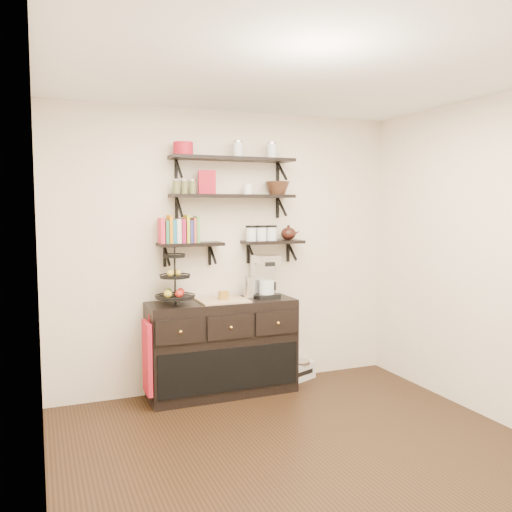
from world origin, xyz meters
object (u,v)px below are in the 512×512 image
at_px(sideboard, 222,347).
at_px(radio, 300,370).
at_px(fruit_stand, 175,285).
at_px(coffee_maker, 265,277).

height_order(sideboard, radio, sideboard).
distance_m(sideboard, fruit_stand, 0.77).
distance_m(coffee_maker, radio, 1.09).
bearing_deg(radio, sideboard, 163.69).
relative_size(fruit_stand, coffee_maker, 1.24).
height_order(coffee_maker, radio, coffee_maker).
relative_size(sideboard, radio, 3.79).
height_order(sideboard, fruit_stand, fruit_stand).
xyz_separation_m(fruit_stand, coffee_maker, (0.89, 0.02, 0.02)).
bearing_deg(coffee_maker, sideboard, -178.80).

